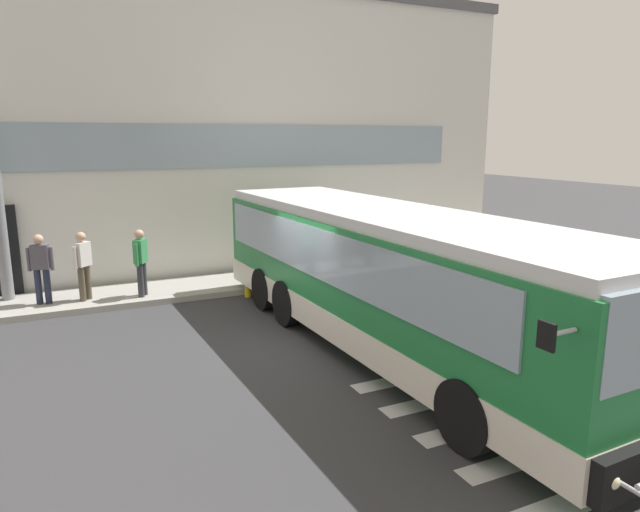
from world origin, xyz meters
TOP-DOWN VIEW (x-y plane):
  - ground_plane at (0.00, 0.00)m, footprint 80.00×90.00m
  - bay_paint_stripes at (2.00, -4.20)m, footprint 4.40×3.96m
  - terminal_building at (-0.68, 11.58)m, footprint 21.13×13.80m
  - boarding_curb at (0.00, 4.80)m, footprint 23.33×2.00m
  - bus_main_foreground at (1.28, -1.05)m, footprint 3.02×11.31m
  - passenger_near_column at (-4.78, 4.61)m, footprint 0.58×0.44m
  - passenger_by_doorway at (-3.87, 4.52)m, footprint 0.43×0.45m
  - passenger_at_curb_edge at (-2.56, 4.30)m, footprint 0.38×0.52m
  - safety_bollard_yellow at (-0.05, 3.60)m, footprint 0.18×0.18m

SIDE VIEW (x-z plane):
  - ground_plane at x=0.00m, z-range -0.02..0.00m
  - bay_paint_stripes at x=2.00m, z-range 0.00..0.01m
  - boarding_curb at x=0.00m, z-range 0.00..0.15m
  - safety_bollard_yellow at x=-0.05m, z-range 0.00..0.90m
  - passenger_by_doorway at x=-3.87m, z-range 0.24..1.92m
  - passenger_at_curb_edge at x=-2.56m, z-range 0.24..1.92m
  - passenger_near_column at x=-4.78m, z-range 0.28..1.95m
  - bus_main_foreground at x=1.28m, z-range -0.02..2.68m
  - terminal_building at x=-0.68m, z-range -0.01..8.42m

